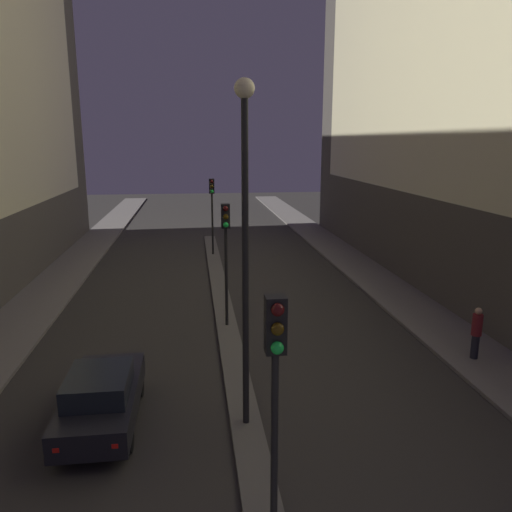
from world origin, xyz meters
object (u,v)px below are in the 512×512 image
Objects in this scene: traffic_light_mid at (226,238)px; pedestrian_on_right_sidewalk at (476,331)px; traffic_light_near at (275,375)px; car_left_lane at (102,397)px; traffic_light_far at (212,199)px; street_lamp at (245,216)px.

pedestrian_on_right_sidewalk is (7.84, -4.03, -2.52)m from traffic_light_mid.
car_left_lane is at bearing 126.54° from traffic_light_near.
traffic_light_near and traffic_light_mid have the same top height.
traffic_light_far is (0.00, 23.67, 0.00)m from traffic_light_near.
car_left_lane is at bearing -168.59° from pedestrian_on_right_sidewalk.
car_left_lane is (-3.61, -18.80, -2.80)m from traffic_light_far.
traffic_light_mid is 7.12m from street_lamp.
pedestrian_on_right_sidewalk is at bearing -64.57° from traffic_light_far.
street_lamp reaches higher than car_left_lane.
traffic_light_mid is 0.57× the size of street_lamp.
car_left_lane is at bearing 171.51° from street_lamp.
traffic_light_far is at bearing 79.12° from car_left_lane.
traffic_light_near is 2.71× the size of pedestrian_on_right_sidewalk.
street_lamp is at bearing -160.02° from pedestrian_on_right_sidewalk.
traffic_light_mid is at bearing 90.00° from street_lamp.
traffic_light_far is 2.71× the size of pedestrian_on_right_sidewalk.
traffic_light_near is 1.00× the size of traffic_light_far.
traffic_light_mid reaches higher than car_left_lane.
traffic_light_near is at bearing -90.00° from traffic_light_mid.
street_lamp is 4.78× the size of pedestrian_on_right_sidewalk.
pedestrian_on_right_sidewalk is (7.84, -16.49, -2.52)m from traffic_light_far.
traffic_light_near reaches higher than car_left_lane.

